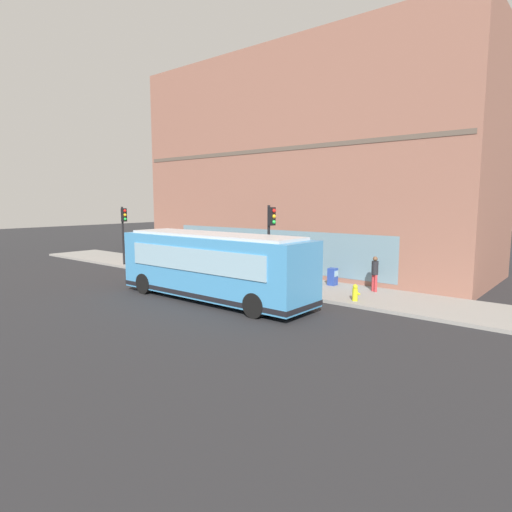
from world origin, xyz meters
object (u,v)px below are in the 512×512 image
Objects in this scene: city_bus_nearside at (213,267)px; pedestrian_walking_along_curb at (191,251)px; pedestrian_by_light_pole at (146,252)px; pedestrian_near_building_entrance at (375,271)px; traffic_light_near_corner at (271,231)px; fire_hydrant at (355,293)px; traffic_light_down_block at (124,224)px; newspaper_vending_box at (333,277)px; pedestrian_near_hydrant at (217,254)px.

city_bus_nearside is 5.59× the size of pedestrian_walking_along_curb.
pedestrian_by_light_pole is (-1.75, 2.61, -0.11)m from pedestrian_walking_along_curb.
city_bus_nearside is at bearing 138.05° from pedestrian_near_building_entrance.
fire_hydrant is at bearing -88.99° from traffic_light_near_corner.
traffic_light_down_block is 15.15m from newspaper_vending_box.
traffic_light_near_corner reaches higher than pedestrian_by_light_pole.
newspaper_vending_box is (0.13, 2.36, -0.54)m from pedestrian_near_building_entrance.
traffic_light_down_block is 4.41× the size of newspaper_vending_box.
fire_hydrant is 0.41× the size of pedestrian_near_hydrant.
pedestrian_near_building_entrance is at bearing 4.26° from fire_hydrant.
pedestrian_walking_along_curb is at bearing 79.78° from fire_hydrant.
fire_hydrant is at bearing -175.74° from pedestrian_near_building_entrance.
traffic_light_near_corner is 4.62× the size of newspaper_vending_box.
traffic_light_down_block is at bearing 90.20° from traffic_light_near_corner.
pedestrian_walking_along_curb is at bearing 90.60° from newspaper_vending_box.
fire_hydrant is at bearing -100.22° from pedestrian_walking_along_curb.
pedestrian_near_hydrant reaches higher than fire_hydrant.
pedestrian_near_building_entrance is at bearing -83.72° from pedestrian_by_light_pole.
pedestrian_near_hydrant is at bearing -72.75° from traffic_light_down_block.
pedestrian_by_light_pole is (-1.73, 15.71, -0.07)m from pedestrian_near_building_entrance.
traffic_light_near_corner is at bearing -106.01° from pedestrian_walking_along_curb.
pedestrian_by_light_pole is at bearing -61.02° from traffic_light_down_block.
pedestrian_by_light_pole is at bearing 87.68° from fire_hydrant.
pedestrian_near_building_entrance is at bearing -41.95° from city_bus_nearside.
pedestrian_walking_along_curb is (5.83, 7.89, -0.36)m from city_bus_nearside.
pedestrian_near_building_entrance is (2.46, -4.47, -1.90)m from traffic_light_near_corner.
traffic_light_near_corner is 5.29m from fire_hydrant.
traffic_light_near_corner is at bearing 140.88° from newspaper_vending_box.
pedestrian_near_hydrant is 1.99× the size of newspaper_vending_box.
pedestrian_near_hydrant is at bearing -97.92° from pedestrian_walking_along_curb.
traffic_light_down_block is (-0.04, 12.63, -0.13)m from traffic_light_near_corner.
pedestrian_near_building_entrance is (5.80, -5.22, -0.41)m from city_bus_nearside.
pedestrian_near_hydrant is at bearing 93.69° from newspaper_vending_box.
pedestrian_near_building_entrance reaches higher than newspaper_vending_box.
traffic_light_down_block is at bearing 100.13° from newspaper_vending_box.
traffic_light_near_corner is at bearing -89.80° from traffic_light_down_block.
city_bus_nearside reaches higher than newspaper_vending_box.
pedestrian_near_hydrant is at bearing 70.22° from traffic_light_near_corner.
traffic_light_down_block is 5.36× the size of fire_hydrant.
newspaper_vending_box is (1.86, -13.35, -0.47)m from pedestrian_by_light_pole.
fire_hydrant is 0.82× the size of newspaper_vending_box.
traffic_light_down_block reaches higher than newspaper_vending_box.
city_bus_nearside reaches higher than pedestrian_near_building_entrance.
newspaper_vending_box is at bearing -82.05° from pedestrian_by_light_pole.
traffic_light_near_corner reaches higher than fire_hydrant.
newspaper_vending_box is (2.59, -2.11, -2.44)m from traffic_light_near_corner.
city_bus_nearside is 6.48m from fire_hydrant.
pedestrian_near_hydrant is 1.11× the size of pedestrian_by_light_pole.
pedestrian_by_light_pole is (0.64, 15.89, 0.56)m from fire_hydrant.
pedestrian_near_hydrant reaches higher than newspaper_vending_box.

